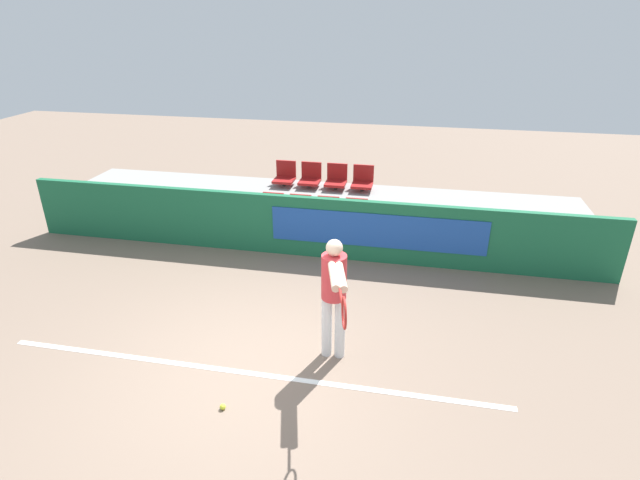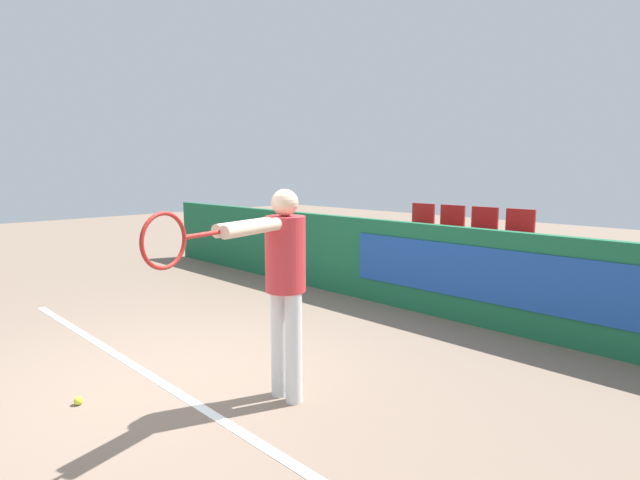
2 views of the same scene
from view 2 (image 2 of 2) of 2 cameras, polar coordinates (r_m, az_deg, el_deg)
name	(u,v)px [view 2 (image 2 of 2)]	position (r m, az deg, el deg)	size (l,w,h in m)	color
ground_plane	(159,381)	(4.57, -17.93, -15.13)	(30.00, 30.00, 0.00)	#7A6656
court_baseline	(159,381)	(4.57, -17.91, -15.08)	(6.35, 0.08, 0.01)	white
barrier_wall	(399,264)	(6.51, 8.99, -2.75)	(10.48, 0.14, 1.11)	#19603D
bleacher_tier_front	(421,285)	(7.07, 11.48, -5.06)	(10.08, 0.99, 0.36)	gray
bleacher_tier_middle	(458,263)	(7.86, 15.53, -2.52)	(10.08, 0.99, 0.73)	gray
stadium_chair_0	(381,250)	(7.56, 6.96, -1.19)	(0.41, 0.43, 0.49)	#333333
stadium_chair_1	(411,255)	(7.24, 10.33, -1.67)	(0.41, 0.43, 0.49)	#333333
stadium_chair_2	(444,260)	(6.96, 13.98, -2.19)	(0.41, 0.43, 0.49)	#333333
stadium_chair_3	(481,265)	(6.70, 17.94, -2.73)	(0.41, 0.43, 0.49)	#333333
stadium_chair_4	(419,222)	(8.31, 11.24, 2.07)	(0.41, 0.43, 0.49)	#333333
stadium_chair_5	(448,224)	(8.02, 14.44, 1.76)	(0.41, 0.43, 0.49)	#333333
stadium_chair_6	(480,227)	(7.76, 17.86, 1.42)	(0.41, 0.43, 0.49)	#333333
stadium_chair_7	(516,230)	(7.53, 21.51, 1.05)	(0.41, 0.43, 0.49)	#333333
tennis_player	(280,274)	(3.72, -4.56, -3.94)	(0.50, 1.44, 1.63)	silver
tennis_ball	(78,401)	(4.38, -25.89, -16.18)	(0.07, 0.07, 0.07)	#CCDB33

